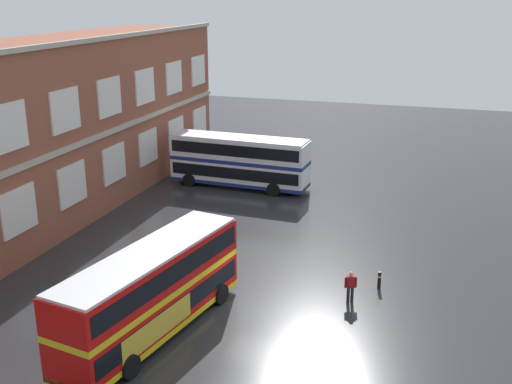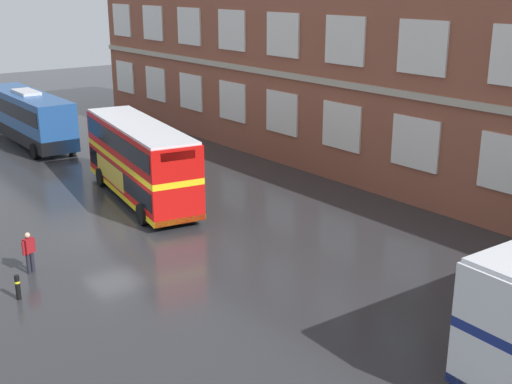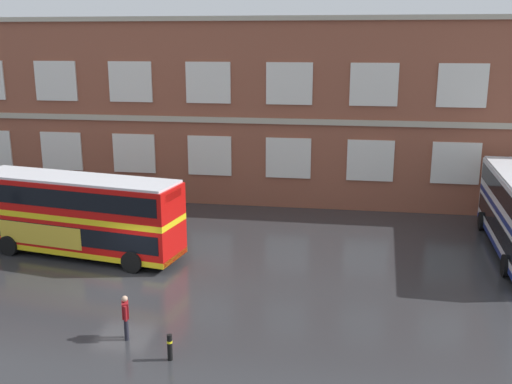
{
  "view_description": "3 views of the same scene",
  "coord_description": "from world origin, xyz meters",
  "px_view_note": "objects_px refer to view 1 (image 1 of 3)",
  "views": [
    {
      "loc": [
        -26.36,
        -8.67,
        15.04
      ],
      "look_at": [
        6.75,
        1.98,
        3.75
      ],
      "focal_mm": 43.84,
      "sensor_mm": 36.0,
      "label": 1
    },
    {
      "loc": [
        26.46,
        -12.36,
        11.01
      ],
      "look_at": [
        4.97,
        4.51,
        2.34
      ],
      "focal_mm": 46.34,
      "sensor_mm": 36.0,
      "label": 2
    },
    {
      "loc": [
        9.83,
        -23.33,
        10.69
      ],
      "look_at": [
        5.76,
        1.98,
        4.09
      ],
      "focal_mm": 41.59,
      "sensor_mm": 36.0,
      "label": 3
    }
  ],
  "objects_px": {
    "double_decker_middle": "(239,161)",
    "safety_bollard_west": "(379,280)",
    "double_decker_near": "(152,291)",
    "waiting_passenger": "(351,286)"
  },
  "relations": [
    {
      "from": "double_decker_middle",
      "to": "safety_bollard_west",
      "type": "bearing_deg",
      "value": -138.59
    },
    {
      "from": "double_decker_near",
      "to": "double_decker_middle",
      "type": "relative_size",
      "value": 1.01
    },
    {
      "from": "waiting_passenger",
      "to": "safety_bollard_west",
      "type": "height_order",
      "value": "waiting_passenger"
    },
    {
      "from": "double_decker_near",
      "to": "double_decker_middle",
      "type": "bearing_deg",
      "value": 9.23
    },
    {
      "from": "safety_bollard_west",
      "to": "double_decker_near",
      "type": "bearing_deg",
      "value": 129.64
    },
    {
      "from": "double_decker_middle",
      "to": "waiting_passenger",
      "type": "distance_m",
      "value": 20.4
    },
    {
      "from": "safety_bollard_west",
      "to": "waiting_passenger",
      "type": "bearing_deg",
      "value": 149.38
    },
    {
      "from": "safety_bollard_west",
      "to": "double_decker_middle",
      "type": "bearing_deg",
      "value": 41.41
    },
    {
      "from": "double_decker_near",
      "to": "safety_bollard_west",
      "type": "height_order",
      "value": "double_decker_near"
    },
    {
      "from": "double_decker_near",
      "to": "safety_bollard_west",
      "type": "xyz_separation_m",
      "value": [
        7.69,
        -9.28,
        -1.66
      ]
    }
  ]
}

